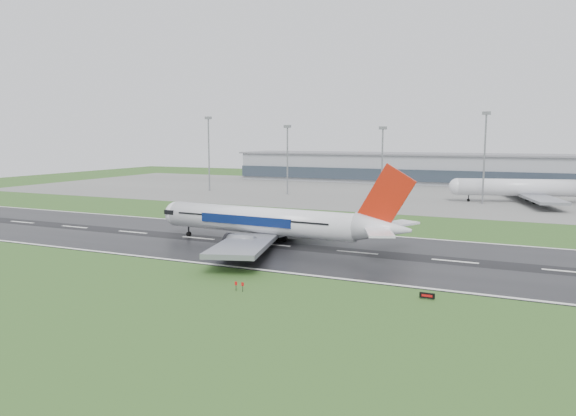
% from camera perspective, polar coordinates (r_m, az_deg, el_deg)
% --- Properties ---
extents(ground, '(520.00, 520.00, 0.00)m').
position_cam_1_polar(ground, '(115.74, 7.32, -4.72)').
color(ground, '#2A501D').
rests_on(ground, ground).
extents(runway, '(400.00, 45.00, 0.10)m').
position_cam_1_polar(runway, '(115.73, 7.32, -4.70)').
color(runway, black).
rests_on(runway, ground).
extents(apron, '(400.00, 130.00, 0.08)m').
position_cam_1_polar(apron, '(236.86, 16.18, 1.31)').
color(apron, slate).
rests_on(apron, ground).
extents(terminal, '(240.00, 36.00, 15.00)m').
position_cam_1_polar(terminal, '(295.63, 17.89, 3.87)').
color(terminal, gray).
rests_on(terminal, ground).
extents(main_airliner, '(64.74, 61.97, 18.21)m').
position_cam_1_polar(main_airliner, '(120.91, -1.32, 0.29)').
color(main_airliner, white).
rests_on(main_airliner, runway).
extents(parked_airliner, '(74.38, 71.38, 18.07)m').
position_cam_1_polar(parked_airliner, '(219.92, 24.23, 2.86)').
color(parked_airliner, silver).
rests_on(parked_airliner, apron).
extents(runway_sign, '(2.31, 0.62, 1.04)m').
position_cam_1_polar(runway_sign, '(85.28, 14.49, -8.99)').
color(runway_sign, black).
rests_on(runway_sign, ground).
extents(floodmast_0, '(0.64, 0.64, 32.29)m').
position_cam_1_polar(floodmast_0, '(247.26, -8.35, 5.52)').
color(floodmast_0, gray).
rests_on(floodmast_0, ground).
extents(floodmast_1, '(0.64, 0.64, 28.22)m').
position_cam_1_polar(floodmast_1, '(228.79, -0.06, 4.93)').
color(floodmast_1, gray).
rests_on(floodmast_1, ground).
extents(floodmast_2, '(0.64, 0.64, 27.30)m').
position_cam_1_polar(floodmast_2, '(215.30, 9.91, 4.54)').
color(floodmast_2, gray).
rests_on(floodmast_2, ground).
extents(floodmast_3, '(0.64, 0.64, 32.31)m').
position_cam_1_polar(floodmast_3, '(209.08, 20.03, 4.80)').
color(floodmast_3, gray).
rests_on(floodmast_3, ground).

